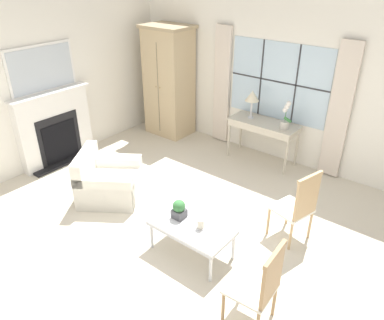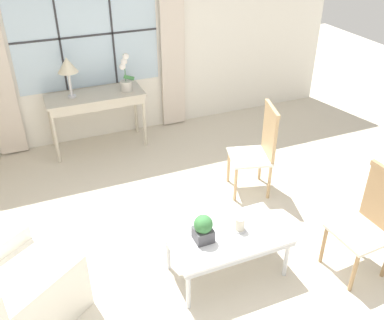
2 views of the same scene
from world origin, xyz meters
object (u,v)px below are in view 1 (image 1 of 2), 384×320
at_px(fireplace, 54,124).
at_px(armoire, 169,82).
at_px(coffee_table, 192,228).
at_px(pillar_candle, 201,224).
at_px(accent_chair_wooden, 261,284).
at_px(table_lamp, 252,97).
at_px(potted_plant_small, 179,209).
at_px(console_table, 263,127).
at_px(armchair_upholstered, 108,182).
at_px(potted_orchid, 285,119).
at_px(side_chair_wooden, 299,204).

distance_m(fireplace, armoire, 2.38).
xyz_separation_m(coffee_table, pillar_candle, (0.12, 0.02, 0.10)).
bearing_deg(accent_chair_wooden, table_lamp, 122.49).
height_order(armoire, pillar_candle, armoire).
relative_size(armoire, accent_chair_wooden, 2.20).
xyz_separation_m(accent_chair_wooden, potted_plant_small, (-1.39, 0.42, 0.01)).
height_order(console_table, table_lamp, table_lamp).
bearing_deg(console_table, pillar_candle, -76.08).
height_order(armoire, armchair_upholstered, armoire).
bearing_deg(fireplace, pillar_candle, -6.36).
relative_size(armoire, armchair_upholstered, 1.83).
height_order(fireplace, pillar_candle, fireplace).
height_order(potted_orchid, potted_plant_small, potted_orchid).
bearing_deg(coffee_table, pillar_candle, 8.21).
relative_size(console_table, accent_chair_wooden, 1.24).
height_order(coffee_table, potted_plant_small, potted_plant_small).
xyz_separation_m(table_lamp, accent_chair_wooden, (1.99, -3.13, -0.61)).
distance_m(armoire, coffee_table, 3.86).
xyz_separation_m(side_chair_wooden, accent_chair_wooden, (0.27, -1.43, -0.02)).
xyz_separation_m(armoire, potted_plant_small, (2.48, -2.63, -0.54)).
height_order(fireplace, table_lamp, fireplace).
height_order(potted_orchid, side_chair_wooden, potted_orchid).
bearing_deg(potted_plant_small, armchair_upholstered, 173.82).
bearing_deg(fireplace, potted_orchid, 34.54).
bearing_deg(pillar_candle, table_lamp, 109.25).
distance_m(armchair_upholstered, accent_chair_wooden, 3.04).
bearing_deg(coffee_table, potted_orchid, 92.98).
height_order(table_lamp, potted_orchid, table_lamp).
bearing_deg(coffee_table, table_lamp, 106.83).
distance_m(armchair_upholstered, pillar_candle, 1.94).
height_order(armchair_upholstered, potted_plant_small, armchair_upholstered).
bearing_deg(table_lamp, coffee_table, -73.17).
xyz_separation_m(armoire, potted_orchid, (2.57, 0.02, -0.16)).
distance_m(armoire, side_chair_wooden, 3.99).
height_order(accent_chair_wooden, potted_plant_small, accent_chair_wooden).
relative_size(fireplace, armchair_upholstered, 1.74).
xyz_separation_m(potted_plant_small, pillar_candle, (0.34, -0.00, -0.07)).
xyz_separation_m(armchair_upholstered, coffee_table, (1.80, -0.19, 0.13)).
relative_size(potted_orchid, side_chair_wooden, 0.48).
relative_size(accent_chair_wooden, coffee_table, 0.97).
relative_size(table_lamp, side_chair_wooden, 0.50).
relative_size(table_lamp, potted_orchid, 1.04).
distance_m(fireplace, coffee_table, 3.46).
bearing_deg(armoire, side_chair_wooden, -24.28).
distance_m(table_lamp, potted_plant_small, 2.84).
xyz_separation_m(armchair_upholstered, pillar_candle, (1.92, -0.17, 0.23)).
xyz_separation_m(potted_orchid, potted_plant_small, (-0.08, -2.65, -0.38)).
bearing_deg(console_table, armoire, -178.34).
relative_size(fireplace, table_lamp, 4.07).
distance_m(potted_orchid, accent_chair_wooden, 3.36).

